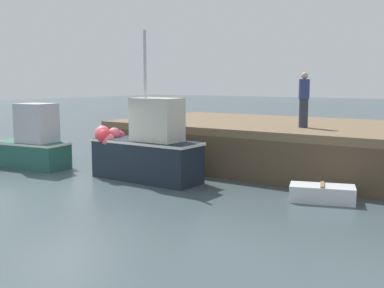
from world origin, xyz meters
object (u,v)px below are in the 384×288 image
fishing_boat_near_left (33,144)px  rowboat (322,193)px  fishing_boat_near_right (146,149)px  dockworker (304,100)px

fishing_boat_near_left → rowboat: 10.21m
fishing_boat_near_right → rowboat: size_ratio=2.60×
rowboat → dockworker: (-1.66, 2.89, 2.27)m
rowboat → fishing_boat_near_right: bearing=-174.8°
rowboat → fishing_boat_near_left: bearing=-173.5°
fishing_boat_near_left → rowboat: bearing=6.5°
dockworker → rowboat: bearing=-60.0°
rowboat → dockworker: bearing=120.0°
fishing_boat_near_left → fishing_boat_near_right: bearing=8.0°
dockworker → fishing_boat_near_right: bearing=-138.2°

